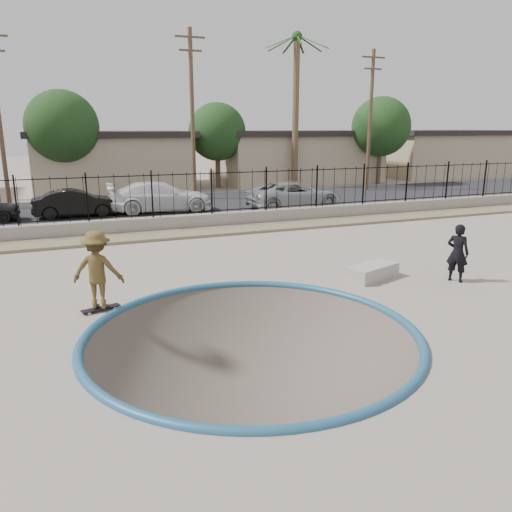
{
  "coord_description": "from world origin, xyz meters",
  "views": [
    {
      "loc": [
        -3.42,
        -9.96,
        4.18
      ],
      "look_at": [
        1.27,
        2.0,
        0.85
      ],
      "focal_mm": 35.0,
      "sensor_mm": 36.0,
      "label": 1
    }
  ],
  "objects": [
    {
      "name": "retaining_wall",
      "position": [
        0.0,
        10.3,
        0.3
      ],
      "size": [
        42.0,
        0.45,
        0.6
      ],
      "primitive_type": "cube",
      "color": "gray",
      "rests_on": "ground"
    },
    {
      "name": "palm_right",
      "position": [
        12.0,
        22.0,
        7.33
      ],
      "size": [
        2.3,
        2.3,
        10.3
      ],
      "color": "brown",
      "rests_on": "ground"
    },
    {
      "name": "videographer",
      "position": [
        6.63,
        0.42,
        0.81
      ],
      "size": [
        0.64,
        0.71,
        1.62
      ],
      "primitive_type": "imported",
      "rotation": [
        0.0,
        0.0,
        2.13
      ],
      "color": "black",
      "rests_on": "ground"
    },
    {
      "name": "street_tree_left",
      "position": [
        -3.0,
        23.0,
        4.19
      ],
      "size": [
        4.32,
        4.32,
        6.36
      ],
      "color": "#473323",
      "rests_on": "ground"
    },
    {
      "name": "car_c",
      "position": [
        1.21,
        15.0,
        0.79
      ],
      "size": [
        5.27,
        2.37,
        1.5
      ],
      "primitive_type": "imported",
      "rotation": [
        0.0,
        0.0,
        1.52
      ],
      "color": "white",
      "rests_on": "street"
    },
    {
      "name": "skater",
      "position": [
        -2.8,
        1.6,
        0.91
      ],
      "size": [
        1.34,
        1.07,
        1.82
      ],
      "primitive_type": "imported",
      "rotation": [
        0.0,
        0.0,
        2.76
      ],
      "color": "brown",
      "rests_on": "ground"
    },
    {
      "name": "street_tree_mid",
      "position": [
        7.0,
        24.0,
        3.84
      ],
      "size": [
        3.96,
        3.96,
        5.83
      ],
      "color": "#473323",
      "rests_on": "ground"
    },
    {
      "name": "ground",
      "position": [
        0.0,
        12.0,
        -1.1
      ],
      "size": [
        120.0,
        120.0,
        2.2
      ],
      "primitive_type": "cube",
      "color": "gray",
      "rests_on": "ground"
    },
    {
      "name": "car_b",
      "position": [
        -2.8,
        15.0,
        0.68
      ],
      "size": [
        3.95,
        1.43,
        1.29
      ],
      "primitive_type": "imported",
      "rotation": [
        0.0,
        0.0,
        1.59
      ],
      "color": "black",
      "rests_on": "street"
    },
    {
      "name": "street_tree_right",
      "position": [
        19.0,
        22.0,
        4.19
      ],
      "size": [
        4.32,
        4.32,
        6.36
      ],
      "color": "#473323",
      "rests_on": "ground"
    },
    {
      "name": "utility_pole_mid",
      "position": [
        4.0,
        19.0,
        4.96
      ],
      "size": [
        1.7,
        0.24,
        9.5
      ],
      "color": "#473323",
      "rests_on": "ground"
    },
    {
      "name": "rock_strip",
      "position": [
        0.0,
        9.2,
        0.06
      ],
      "size": [
        42.0,
        1.6,
        0.11
      ],
      "primitive_type": "cube",
      "color": "#8F805D",
      "rests_on": "ground"
    },
    {
      "name": "street",
      "position": [
        0.0,
        17.0,
        0.02
      ],
      "size": [
        90.0,
        8.0,
        0.04
      ],
      "primitive_type": "cube",
      "color": "black",
      "rests_on": "ground"
    },
    {
      "name": "concrete_ledge",
      "position": [
        4.6,
        1.47,
        0.2
      ],
      "size": [
        1.74,
        1.19,
        0.4
      ],
      "primitive_type": "cube",
      "rotation": [
        0.0,
        0.0,
        0.34
      ],
      "color": "#A1988E",
      "rests_on": "ground"
    },
    {
      "name": "utility_pole_right",
      "position": [
        16.0,
        19.0,
        4.7
      ],
      "size": [
        1.7,
        0.24,
        9.0
      ],
      "color": "#473323",
      "rests_on": "ground"
    },
    {
      "name": "coping_ring",
      "position": [
        0.0,
        -1.0,
        0.0
      ],
      "size": [
        7.04,
        7.04,
        0.2
      ],
      "primitive_type": "torus",
      "color": "#235273",
      "rests_on": "ground"
    },
    {
      "name": "fence",
      "position": [
        0.0,
        10.3,
        1.5
      ],
      "size": [
        40.0,
        0.04,
        1.8
      ],
      "color": "black",
      "rests_on": "retaining_wall"
    },
    {
      "name": "car_d",
      "position": [
        7.92,
        13.51,
        0.74
      ],
      "size": [
        5.2,
        2.63,
        1.41
      ],
      "primitive_type": "imported",
      "rotation": [
        0.0,
        0.0,
        1.63
      ],
      "color": "#A1A5A9",
      "rests_on": "street"
    },
    {
      "name": "bowl_pit",
      "position": [
        0.0,
        -1.0,
        0.0
      ],
      "size": [
        6.84,
        6.84,
        1.8
      ],
      "primitive_type": null,
      "color": "#474036",
      "rests_on": "ground"
    },
    {
      "name": "skateboard",
      "position": [
        -2.8,
        1.6,
        0.06
      ],
      "size": [
        0.92,
        0.46,
        0.08
      ],
      "rotation": [
        0.0,
        0.0,
        0.27
      ],
      "color": "black",
      "rests_on": "ground"
    },
    {
      "name": "house_east",
      "position": [
        14.0,
        26.5,
        1.97
      ],
      "size": [
        12.6,
        8.6,
        3.9
      ],
      "color": "tan",
      "rests_on": "ground"
    },
    {
      "name": "house_east_far",
      "position": [
        28.0,
        26.5,
        1.97
      ],
      "size": [
        11.6,
        8.6,
        3.9
      ],
      "color": "tan",
      "rests_on": "ground"
    },
    {
      "name": "house_center",
      "position": [
        0.0,
        26.5,
        1.97
      ],
      "size": [
        10.6,
        8.6,
        3.9
      ],
      "color": "tan",
      "rests_on": "ground"
    }
  ]
}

